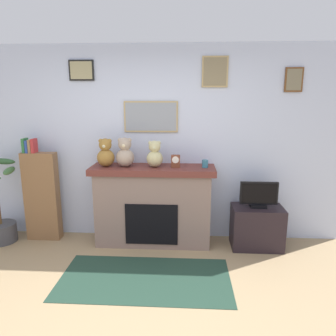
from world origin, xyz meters
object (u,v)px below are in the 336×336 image
object	(u,v)px
television	(259,196)
mantel_clock	(176,161)
teddy_bear_cream	(106,154)
teddy_bear_grey	(155,155)
potted_plant	(1,218)
tv_stand	(257,227)
candle_jar	(205,164)
teddy_bear_tan	(125,154)
bookshelf	(42,195)
fireplace	(153,205)

from	to	relation	value
television	mantel_clock	world-z (taller)	mantel_clock
teddy_bear_cream	teddy_bear_grey	size ratio (longest dim) A/B	1.07
potted_plant	tv_stand	size ratio (longest dim) A/B	1.74
television	mantel_clock	size ratio (longest dim) A/B	3.05
tv_stand	candle_jar	bearing A→B (deg)	175.80
tv_stand	teddy_bear_grey	bearing A→B (deg)	177.84
candle_jar	teddy_bear_cream	xyz separation A→B (m)	(-1.28, -0.00, 0.11)
potted_plant	mantel_clock	world-z (taller)	mantel_clock
potted_plant	teddy_bear_tan	size ratio (longest dim) A/B	2.98
teddy_bear_cream	potted_plant	bearing A→B (deg)	-176.75
television	candle_jar	xyz separation A→B (m)	(-0.69, 0.05, 0.40)
bookshelf	television	bearing A→B (deg)	-2.01
teddy_bear_tan	candle_jar	bearing A→B (deg)	0.03
fireplace	teddy_bear_grey	xyz separation A→B (m)	(0.03, -0.02, 0.67)
teddy_bear_tan	potted_plant	bearing A→B (deg)	-177.23
fireplace	bookshelf	world-z (taller)	bookshelf
fireplace	candle_jar	bearing A→B (deg)	-1.51
candle_jar	teddy_bear_grey	distance (m)	0.65
fireplace	mantel_clock	bearing A→B (deg)	-3.71
fireplace	tv_stand	bearing A→B (deg)	-2.88
bookshelf	candle_jar	size ratio (longest dim) A/B	14.12
tv_stand	teddy_bear_grey	world-z (taller)	teddy_bear_grey
television	teddy_bear_grey	size ratio (longest dim) A/B	1.41
tv_stand	fireplace	bearing A→B (deg)	177.12
fireplace	potted_plant	bearing A→B (deg)	-177.20
tv_stand	teddy_bear_tan	world-z (taller)	teddy_bear_tan
tv_stand	teddy_bear_cream	distance (m)	2.18
candle_jar	teddy_bear_tan	size ratio (longest dim) A/B	0.26
candle_jar	teddy_bear_grey	xyz separation A→B (m)	(-0.64, -0.00, 0.10)
teddy_bear_tan	teddy_bear_grey	size ratio (longest dim) A/B	1.11
potted_plant	teddy_bear_grey	distance (m)	2.26
fireplace	teddy_bear_cream	bearing A→B (deg)	-178.28
teddy_bear_cream	fireplace	bearing A→B (deg)	1.72
television	teddy_bear_cream	distance (m)	2.03
teddy_bear_grey	television	bearing A→B (deg)	-2.21
potted_plant	teddy_bear_tan	xyz separation A→B (m)	(1.70, 0.08, 0.88)
teddy_bear_grey	tv_stand	bearing A→B (deg)	-2.16
candle_jar	mantel_clock	bearing A→B (deg)	-179.79
television	teddy_bear_cream	xyz separation A→B (m)	(-1.96, 0.05, 0.51)
bookshelf	potted_plant	bearing A→B (deg)	-166.02
teddy_bear_cream	teddy_bear_tan	bearing A→B (deg)	-0.00
television	candle_jar	size ratio (longest dim) A/B	4.82
tv_stand	mantel_clock	size ratio (longest dim) A/B	4.12
teddy_bear_tan	tv_stand	bearing A→B (deg)	-1.67
tv_stand	teddy_bear_cream	xyz separation A→B (m)	(-1.96, 0.05, 0.94)
fireplace	bookshelf	size ratio (longest dim) A/B	1.15
potted_plant	television	bearing A→B (deg)	0.52
potted_plant	teddy_bear_tan	distance (m)	1.92
mantel_clock	bookshelf	bearing A→B (deg)	178.40
potted_plant	teddy_bear_cream	bearing A→B (deg)	3.25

